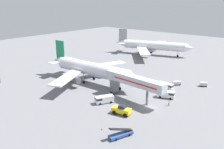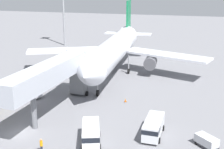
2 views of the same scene
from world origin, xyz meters
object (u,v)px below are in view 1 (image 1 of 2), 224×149
Objects in this scene: service_van_far_left at (166,94)px; jet_bridge at (131,81)px; airplane_at_gate at (90,69)px; baggage_cart_near_right at (204,84)px; pushback_tug at (122,110)px; airplane_background at (151,45)px; service_van_outer_right at (166,86)px; baggage_cart_far_center at (177,83)px; ground_crew_worker_foreground at (169,103)px; safety_cone_alpha at (132,86)px; safety_cone_bravo at (102,129)px; service_van_near_center at (104,99)px; belt_loader_truck at (121,134)px.

jet_bridge is at bearing 134.64° from service_van_far_left.
airplane_at_gate is 41.52m from baggage_cart_near_right.
airplane_background is (68.65, 32.33, 3.89)m from pushback_tug.
airplane_background is at bearing 36.48° from service_van_outer_right.
service_van_outer_right is at bearing 170.59° from baggage_cart_far_center.
ground_crew_worker_foreground reaches higher than safety_cone_alpha.
baggage_cart_far_center is (31.17, -1.12, -0.51)m from pushback_tug.
pushback_tug is at bearing 165.75° from baggage_cart_near_right.
ground_crew_worker_foreground is (-22.74, 1.89, 0.08)m from baggage_cart_near_right.
airplane_background is (49.72, 22.13, 4.88)m from safety_cone_alpha.
service_van_far_left is at bearing -5.27° from safety_cone_bravo.
safety_cone_bravo is at bearing -157.81° from safety_cone_alpha.
service_van_near_center is 2.17× the size of baggage_cart_near_right.
airplane_at_gate is 0.96× the size of airplane_background.
pushback_tug is 75.99m from airplane_background.
belt_loader_truck is 1.10× the size of service_van_outer_right.
ground_crew_worker_foreground is (-17.90, -6.14, 0.15)m from baggage_cart_far_center.
baggage_cart_far_center is at bearing -18.57° from service_van_near_center.
pushback_tug is 9.63m from safety_cone_bravo.
service_van_near_center is (-15.65, 12.48, -0.02)m from service_van_far_left.
baggage_cart_far_center is at bearing -13.96° from jet_bridge.
safety_cone_bravo is (-11.83, -9.95, -1.02)m from service_van_near_center.
airplane_at_gate is at bearing 81.51° from jet_bridge.
airplane_background is (43.83, 32.40, 3.92)m from service_van_outer_right.
baggage_cart_far_center is at bearing 7.99° from belt_loader_truck.
belt_loader_truck is 3.61× the size of ground_crew_worker_foreground.
baggage_cart_far_center is 5.72× the size of safety_cone_bravo.
baggage_cart_near_right is at bearing -4.74° from ground_crew_worker_foreground.
service_van_far_left is (18.00, -3.92, 0.02)m from pushback_tug.
baggage_cart_near_right is at bearing -27.75° from service_van_near_center.
service_van_near_center is at bearing 141.43° from service_van_far_left.
service_van_outer_right is at bearing -0.15° from pushback_tug.
pushback_tug reaches higher than baggage_cart_far_center.
jet_bridge is at bearing -29.92° from service_van_near_center.
jet_bridge is 21.08m from safety_cone_bravo.
jet_bridge is at bearing 164.14° from service_van_outer_right.
baggage_cart_near_right is at bearing -56.47° from airplane_at_gate.
belt_loader_truck is at bearing -168.81° from service_van_outer_right.
safety_cone_bravo is (-22.68, -26.65, -5.01)m from airplane_at_gate.
airplane_background is at bearing 23.99° from safety_cone_alpha.
service_van_far_left is at bearing -93.79° from safety_cone_alpha.
service_van_outer_right is 13.61m from ground_crew_worker_foreground.
belt_loader_truck is at bearing -84.19° from safety_cone_bravo.
safety_cone_alpha is (5.73, -15.07, -4.97)m from airplane_at_gate.
ground_crew_worker_foreground is at bearing -1.32° from belt_loader_truck.
pushback_tug is at bearing -117.58° from airplane_at_gate.
ground_crew_worker_foreground is (10.92, -15.82, -0.37)m from service_van_near_center.
safety_cone_bravo is at bearing -130.40° from airplane_at_gate.
jet_bridge is 29.61m from baggage_cart_near_right.
pushback_tug is at bearing -157.64° from jet_bridge.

